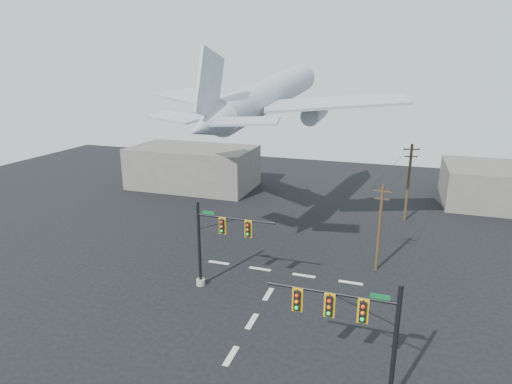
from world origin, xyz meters
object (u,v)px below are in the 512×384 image
(signal_mast_near, at_px, (361,335))
(signal_mast_far, at_px, (215,244))
(utility_pole_b, at_px, (408,181))
(airliner, at_px, (268,95))
(utility_pole_a, at_px, (379,227))

(signal_mast_near, height_order, signal_mast_far, signal_mast_far)
(signal_mast_far, bearing_deg, utility_pole_b, 56.17)
(airliner, bearing_deg, utility_pole_a, -110.57)
(signal_mast_near, xyz_separation_m, airliner, (-11.93, 22.53, 10.54))
(utility_pole_a, distance_m, airliner, 17.10)
(utility_pole_b, bearing_deg, signal_mast_near, -109.36)
(signal_mast_far, distance_m, airliner, 17.36)
(signal_mast_near, xyz_separation_m, utility_pole_a, (0.07, 16.38, 0.02))
(signal_mast_near, distance_m, signal_mast_far, 15.08)
(signal_mast_far, height_order, airliner, airliner)
(signal_mast_far, relative_size, airliner, 0.25)
(signal_mast_far, relative_size, utility_pole_a, 0.92)
(signal_mast_near, bearing_deg, utility_pole_a, 89.74)
(airliner, bearing_deg, utility_pole_b, -53.70)
(signal_mast_near, height_order, utility_pole_a, utility_pole_a)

